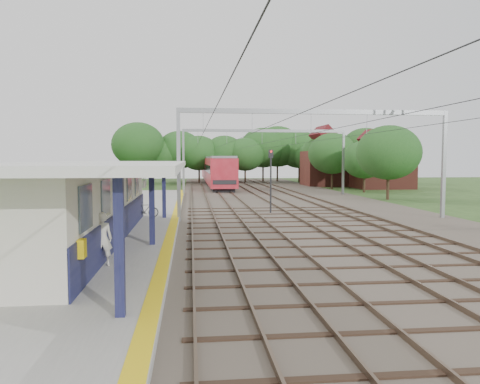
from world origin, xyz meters
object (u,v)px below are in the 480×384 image
person (102,239)px  train (215,169)px  signal_post (271,173)px  bicycle (145,210)px

person → train: size_ratio=0.05×
train → signal_post: signal_post is taller
person → train: 56.20m
person → bicycle: person is taller
person → train: train is taller
person → train: bearing=-109.6°
signal_post → bicycle: bearing=-156.8°
train → person: bearing=-96.9°
train → signal_post: bearing=-87.3°
train → signal_post: size_ratio=8.63×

